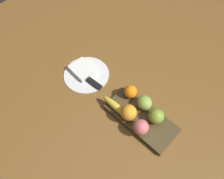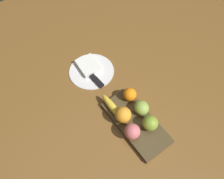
% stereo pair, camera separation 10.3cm
% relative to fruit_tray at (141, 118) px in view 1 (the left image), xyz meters
% --- Properties ---
extents(ground_plane, '(2.40, 2.40, 0.00)m').
position_rel_fruit_tray_xyz_m(ground_plane, '(-0.01, 0.00, -0.01)').
color(ground_plane, brown).
extents(fruit_tray, '(0.32, 0.15, 0.02)m').
position_rel_fruit_tray_xyz_m(fruit_tray, '(0.00, 0.00, 0.00)').
color(fruit_tray, '#4A3C22').
rests_on(fruit_tray, ground_plane).
extents(apple, '(0.07, 0.07, 0.07)m').
position_rel_fruit_tray_xyz_m(apple, '(-0.05, -0.03, 0.05)').
color(apple, olive).
rests_on(apple, fruit_tray).
extents(banana, '(0.16, 0.03, 0.03)m').
position_rel_fruit_tray_xyz_m(banana, '(0.11, 0.05, 0.03)').
color(banana, yellow).
rests_on(banana, fruit_tray).
extents(orange_near_apple, '(0.06, 0.06, 0.06)m').
position_rel_fruit_tray_xyz_m(orange_near_apple, '(0.11, -0.05, 0.04)').
color(orange_near_apple, orange).
rests_on(orange_near_apple, fruit_tray).
extents(orange_near_banana, '(0.07, 0.07, 0.07)m').
position_rel_fruit_tray_xyz_m(orange_near_banana, '(0.05, 0.04, 0.05)').
color(orange_near_banana, orange).
rests_on(orange_near_banana, fruit_tray).
extents(peach, '(0.07, 0.07, 0.07)m').
position_rel_fruit_tray_xyz_m(peach, '(-0.04, 0.05, 0.05)').
color(peach, '#D86A6D').
rests_on(peach, fruit_tray).
extents(grape_bunch, '(0.08, 0.08, 0.06)m').
position_rel_fruit_tray_xyz_m(grape_bunch, '(0.03, -0.05, 0.04)').
color(grape_bunch, '#8EAF46').
rests_on(grape_bunch, fruit_tray).
extents(dinner_plate, '(0.23, 0.23, 0.01)m').
position_rel_fruit_tray_xyz_m(dinner_plate, '(0.36, 0.00, -0.01)').
color(dinner_plate, white).
rests_on(dinner_plate, ground_plane).
extents(folded_napkin, '(0.12, 0.10, 0.02)m').
position_rel_fruit_tray_xyz_m(folded_napkin, '(0.39, 0.00, 0.01)').
color(folded_napkin, white).
rests_on(folded_napkin, dinner_plate).
extents(knife, '(0.18, 0.03, 0.01)m').
position_rel_fruit_tray_xyz_m(knife, '(0.30, 0.02, 0.00)').
color(knife, silver).
rests_on(knife, dinner_plate).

